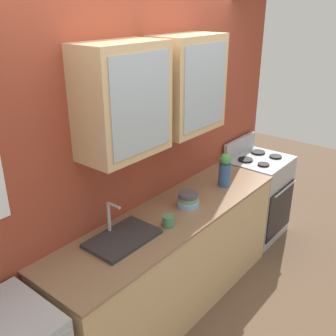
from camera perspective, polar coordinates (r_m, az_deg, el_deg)
ground_plane at (r=3.70m, az=0.57°, el=-19.22°), size 10.00×10.00×0.00m
back_wall_unit at (r=3.12m, az=-3.77°, el=2.82°), size 3.92×0.44×2.51m
counter at (r=3.41m, az=0.60°, el=-13.45°), size 2.36×0.62×0.92m
stove_range at (r=4.53m, az=12.78°, el=-4.05°), size 0.65×0.61×1.10m
sink_faucet at (r=2.85m, az=-6.67°, el=-9.99°), size 0.51×0.32×0.27m
bowl_stack at (r=3.25m, az=2.92°, el=-4.63°), size 0.18×0.18×0.12m
vase at (r=3.60m, az=8.27°, el=-0.24°), size 0.11×0.11×0.31m
cup_near_sink at (r=2.98m, az=0.08°, el=-7.67°), size 0.12×0.09×0.09m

